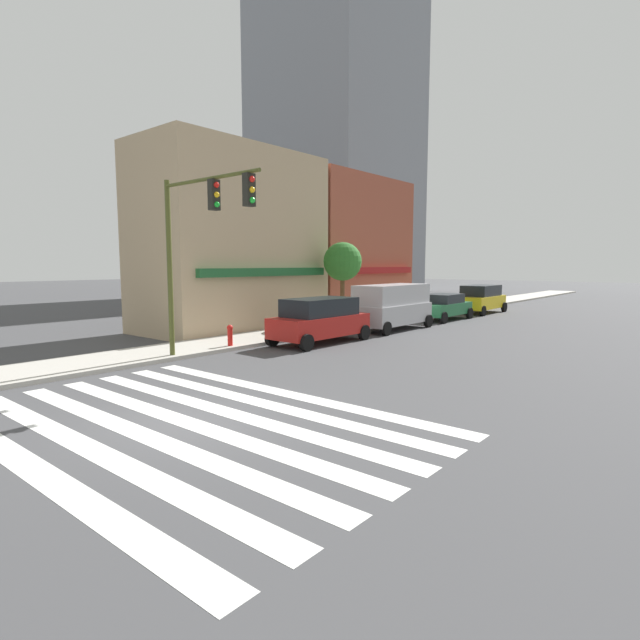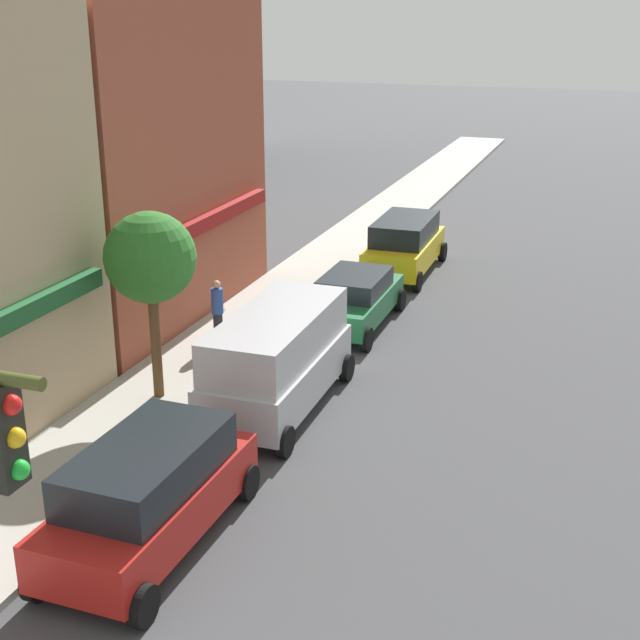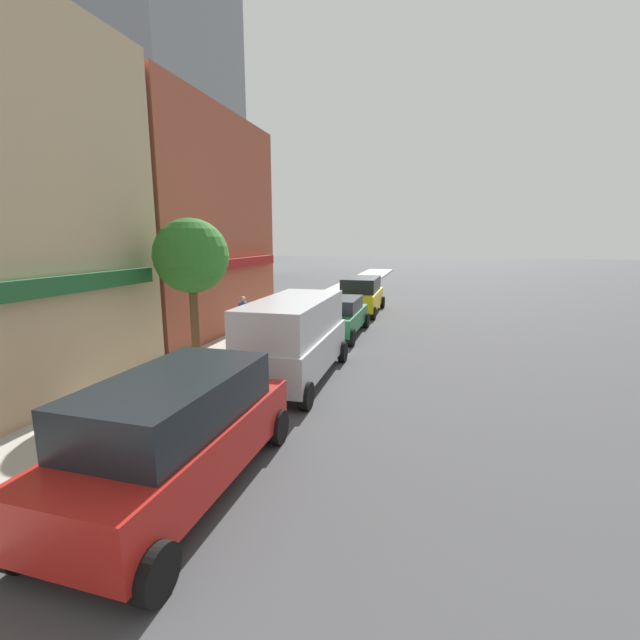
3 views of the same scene
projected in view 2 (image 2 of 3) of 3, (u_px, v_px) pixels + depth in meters
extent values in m
cube|color=#9E4C38|center=(122.00, 164.00, 25.71)|extent=(9.35, 5.00, 9.01)
cube|color=maroon|center=(207.00, 222.00, 25.39)|extent=(7.95, 0.30, 0.40)
cube|color=black|center=(2.00, 435.00, 7.41)|extent=(0.32, 0.24, 0.95)
sphere|color=red|center=(11.00, 405.00, 7.27)|extent=(0.18, 0.18, 0.18)
sphere|color=#EAAD14|center=(15.00, 438.00, 7.37)|extent=(0.18, 0.18, 0.18)
sphere|color=green|center=(19.00, 470.00, 7.47)|extent=(0.18, 0.18, 0.18)
cube|color=#B21E19|center=(151.00, 505.00, 15.31)|extent=(4.74, 2.00, 0.85)
cube|color=black|center=(148.00, 464.00, 15.04)|extent=(3.33, 1.82, 0.75)
cylinder|color=black|center=(37.00, 580.00, 14.03)|extent=(0.68, 0.22, 0.68)
cylinder|color=black|center=(143.00, 606.00, 13.43)|extent=(0.68, 0.22, 0.68)
cylinder|color=black|center=(159.00, 466.00, 17.48)|extent=(0.68, 0.22, 0.68)
cylinder|color=black|center=(248.00, 482.00, 16.88)|extent=(0.68, 0.22, 0.68)
cube|color=#B7B7BC|center=(278.00, 375.00, 20.44)|extent=(5.02, 2.05, 1.00)
cube|color=#B7B7BC|center=(277.00, 335.00, 20.10)|extent=(4.77, 1.88, 1.00)
cylinder|color=black|center=(198.00, 427.00, 19.07)|extent=(0.68, 0.22, 0.68)
cylinder|color=black|center=(285.00, 442.00, 18.44)|extent=(0.68, 0.22, 0.68)
cylinder|color=black|center=(272.00, 358.00, 22.78)|extent=(0.68, 0.22, 0.68)
cylinder|color=black|center=(347.00, 368.00, 22.15)|extent=(0.68, 0.22, 0.68)
cube|color=#1E6638|center=(355.00, 304.00, 25.74)|extent=(4.41, 1.82, 0.70)
cube|color=black|center=(355.00, 283.00, 25.53)|extent=(2.43, 1.67, 0.55)
cylinder|color=black|center=(304.00, 332.00, 24.55)|extent=(0.68, 0.22, 0.68)
cylinder|color=black|center=(366.00, 340.00, 23.99)|extent=(0.68, 0.22, 0.68)
cylinder|color=black|center=(344.00, 294.00, 27.73)|extent=(0.68, 0.22, 0.68)
cylinder|color=black|center=(400.00, 300.00, 27.17)|extent=(0.68, 0.22, 0.68)
cube|color=yellow|center=(404.00, 251.00, 30.80)|extent=(4.73, 1.98, 0.85)
cube|color=black|center=(405.00, 229.00, 30.53)|extent=(3.32, 1.81, 0.75)
cylinder|color=black|center=(361.00, 276.00, 29.52)|extent=(0.68, 0.22, 0.68)
cylinder|color=black|center=(417.00, 282.00, 28.93)|extent=(0.68, 0.22, 0.68)
cylinder|color=black|center=(392.00, 247.00, 32.97)|extent=(0.68, 0.22, 0.68)
cylinder|color=black|center=(443.00, 252.00, 32.37)|extent=(0.68, 0.22, 0.68)
cylinder|color=#23232D|center=(218.00, 328.00, 24.16)|extent=(0.26, 0.26, 0.85)
cylinder|color=#2D4C9E|center=(217.00, 301.00, 23.90)|extent=(0.32, 0.32, 0.70)
sphere|color=tan|center=(216.00, 285.00, 23.74)|extent=(0.22, 0.22, 0.22)
cylinder|color=brown|center=(156.00, 343.00, 20.60)|extent=(0.24, 0.24, 2.66)
sphere|color=#286623|center=(150.00, 257.00, 19.90)|extent=(2.08, 2.08, 2.08)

